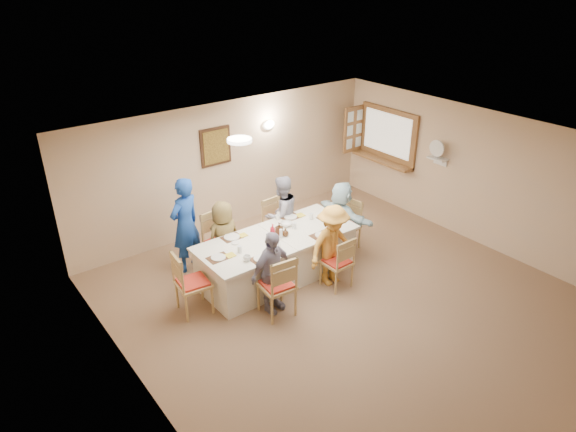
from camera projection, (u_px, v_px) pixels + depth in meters
ground at (353, 305)px, 7.93m from camera, size 7.00×7.00×0.00m
room_walls at (359, 218)px, 7.25m from camera, size 7.00×7.00×7.00m
wall_picture at (216, 146)px, 9.46m from camera, size 0.62×0.05×0.72m
wall_sconce at (269, 125)px, 10.01m from camera, size 0.26×0.09×0.18m
ceiling_light at (240, 140)px, 7.35m from camera, size 0.36×0.36×0.05m
serving_hatch at (388, 135)px, 10.71m from camera, size 0.06×1.50×1.15m
hatch_sill at (382, 160)px, 10.88m from camera, size 0.30×1.50×0.05m
shutter_door at (354, 129)px, 11.11m from camera, size 0.55×0.04×1.00m
fan_shelf at (438, 159)px, 9.76m from camera, size 0.22×0.36×0.03m
desk_fan at (438, 151)px, 9.67m from camera, size 0.30×0.30×0.28m
dining_table at (277, 257)px, 8.49m from camera, size 2.67×1.13×0.76m
chair_back_left at (221, 242)px, 8.67m from camera, size 0.56×0.56×1.02m
chair_back_right at (278, 224)px, 9.35m from camera, size 0.48×0.48×0.93m
chair_front_left at (277, 284)px, 7.54m from camera, size 0.54×0.54×1.02m
chair_front_right at (337, 261)px, 8.22m from camera, size 0.44×0.44×0.91m
chair_left_end at (193, 282)px, 7.59m from camera, size 0.54×0.54×1.02m
chair_right_end at (346, 226)px, 9.30m from camera, size 0.52×0.52×0.93m
diner_back_left at (224, 238)px, 8.53m from camera, size 0.71×0.53×1.29m
diner_back_right at (281, 214)px, 9.15m from camera, size 0.79×0.66×1.44m
diner_front_left at (272, 272)px, 7.56m from camera, size 0.87×0.54×1.32m
diner_front_right at (332, 246)px, 8.20m from camera, size 0.92×0.55×1.39m
diner_right_end at (341, 217)px, 9.13m from camera, size 1.28×0.49×1.35m
caregiver at (185, 225)px, 8.53m from camera, size 0.85×0.76×1.67m
placemat_fl at (262, 259)px, 7.70m from camera, size 0.33×0.24×0.01m
plate_fl at (262, 258)px, 7.69m from camera, size 0.24×0.24×0.01m
napkin_fl at (273, 256)px, 7.76m from camera, size 0.15×0.15×0.01m
placemat_fr at (322, 236)px, 8.35m from camera, size 0.36×0.27×0.01m
plate_fr at (322, 235)px, 8.35m from camera, size 0.23×0.23×0.01m
napkin_fr at (332, 233)px, 8.41m from camera, size 0.14×0.14×0.01m
placemat_bl at (232, 237)px, 8.29m from camera, size 0.33×0.24×0.01m
plate_bl at (232, 237)px, 8.29m from camera, size 0.26×0.26×0.02m
napkin_bl at (243, 235)px, 8.35m from camera, size 0.13×0.13×0.01m
placemat_br at (290, 217)px, 8.95m from camera, size 0.33×0.25×0.01m
plate_br at (290, 217)px, 8.94m from camera, size 0.23×0.23×0.01m
napkin_br at (300, 215)px, 9.01m from camera, size 0.14×0.14×0.01m
placemat_le at (218, 258)px, 7.72m from camera, size 0.33×0.24×0.01m
plate_le at (218, 257)px, 7.72m from camera, size 0.22×0.22×0.01m
napkin_le at (230, 255)px, 7.78m from camera, size 0.14×0.14×0.01m
placemat_re at (329, 218)px, 8.93m from camera, size 0.37×0.27×0.01m
plate_re at (329, 217)px, 8.93m from camera, size 0.26×0.26×0.02m
napkin_re at (338, 215)px, 8.99m from camera, size 0.13×0.13×0.01m
teacup_a at (247, 258)px, 7.63m from camera, size 0.20×0.20×0.09m
teacup_b at (278, 217)px, 8.86m from camera, size 0.15×0.15×0.08m
bowl_a at (274, 246)px, 8.02m from camera, size 0.29×0.29×0.05m
bowl_b at (287, 224)px, 8.65m from camera, size 0.33×0.33×0.06m
condiment_ketchup at (273, 231)px, 8.25m from camera, size 0.10×0.10×0.24m
condiment_brown at (279, 228)px, 8.36m from camera, size 0.13×0.13×0.20m
condiment_malt at (285, 232)px, 8.31m from camera, size 0.18×0.18×0.14m
drinking_glass at (268, 235)px, 8.25m from camera, size 0.06×0.06×0.09m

